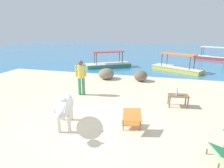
{
  "coord_description": "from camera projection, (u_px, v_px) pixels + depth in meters",
  "views": [
    {
      "loc": [
        1.93,
        -5.1,
        2.97
      ],
      "look_at": [
        -0.27,
        3.0,
        0.55
      ],
      "focal_mm": 30.13,
      "sensor_mm": 36.0,
      "label": 1
    }
  ],
  "objects": [
    {
      "name": "deck_chair_far",
      "position": [
        132.0,
        118.0,
        5.64
      ],
      "size": [
        0.7,
        0.87,
        0.68
      ],
      "rotation": [
        0.0,
        0.0,
        1.81
      ],
      "color": "brown",
      "rests_on": "sand_beach"
    },
    {
      "name": "boat_green",
      "position": [
        108.0,
        64.0,
        15.44
      ],
      "size": [
        3.72,
        2.94,
        1.29
      ],
      "rotation": [
        0.0,
        0.0,
        0.57
      ],
      "color": "#338E66",
      "rests_on": "water_surface"
    },
    {
      "name": "boat_red",
      "position": [
        213.0,
        57.0,
        19.4
      ],
      "size": [
        3.82,
        2.56,
        1.29
      ],
      "rotation": [
        0.0,
        0.0,
        2.72
      ],
      "color": "#C63833",
      "rests_on": "water_surface"
    },
    {
      "name": "shore_rock_large",
      "position": [
        106.0,
        74.0,
        11.62
      ],
      "size": [
        1.17,
        1.23,
        0.65
      ],
      "primitive_type": "ellipsoid",
      "rotation": [
        0.0,
        0.0,
        1.34
      ],
      "color": "gray",
      "rests_on": "sand_beach"
    },
    {
      "name": "shore_rock_medium",
      "position": [
        141.0,
        76.0,
        11.1
      ],
      "size": [
        1.07,
        1.09,
        0.65
      ],
      "primitive_type": "ellipsoid",
      "rotation": [
        0.0,
        0.0,
        2.06
      ],
      "color": "#6B5B4C",
      "rests_on": "sand_beach"
    },
    {
      "name": "cow",
      "position": [
        64.0,
        106.0,
        5.76
      ],
      "size": [
        1.08,
        1.86,
        1.05
      ],
      "rotation": [
        0.0,
        0.0,
        5.11
      ],
      "color": "silver",
      "rests_on": "sand_beach"
    },
    {
      "name": "boat_yellow",
      "position": [
        177.0,
        67.0,
        13.92
      ],
      "size": [
        3.75,
        2.85,
        1.29
      ],
      "rotation": [
        0.0,
        0.0,
        5.75
      ],
      "color": "gold",
      "rests_on": "water_surface"
    },
    {
      "name": "water_surface",
      "position": [
        149.0,
        52.0,
        26.43
      ],
      "size": [
        60.0,
        36.0,
        0.03
      ],
      "primitive_type": "cube",
      "color": "teal",
      "rests_on": "ground"
    },
    {
      "name": "person_standing",
      "position": [
        81.0,
        75.0,
        8.58
      ],
      "size": [
        0.47,
        0.32,
        1.62
      ],
      "rotation": [
        0.0,
        0.0,
        2.01
      ],
      "color": "#428956",
      "rests_on": "sand_beach"
    },
    {
      "name": "bottle",
      "position": [
        177.0,
        92.0,
        7.3
      ],
      "size": [
        0.07,
        0.07,
        0.3
      ],
      "color": "#A3C6D1",
      "rests_on": "low_bench_table"
    },
    {
      "name": "low_bench_table",
      "position": [
        178.0,
        97.0,
        7.38
      ],
      "size": [
        0.81,
        0.53,
        0.48
      ],
      "rotation": [
        0.0,
        0.0,
        0.13
      ],
      "color": "brown",
      "rests_on": "sand_beach"
    },
    {
      "name": "sand_beach",
      "position": [
        96.0,
        125.0,
        6.03
      ],
      "size": [
        18.0,
        14.0,
        0.04
      ],
      "primitive_type": "cube",
      "color": "beige",
      "rests_on": "ground"
    }
  ]
}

